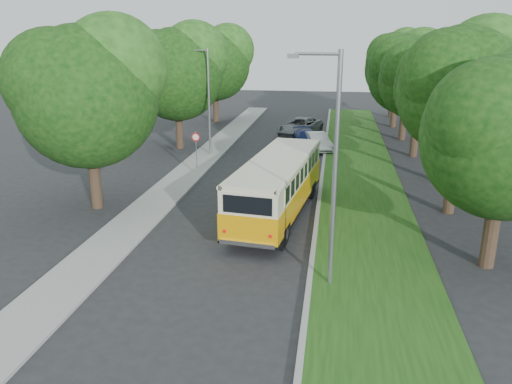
% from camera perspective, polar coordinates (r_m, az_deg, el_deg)
% --- Properties ---
extents(ground, '(120.00, 120.00, 0.00)m').
position_cam_1_polar(ground, '(20.66, -3.58, -6.50)').
color(ground, '#252527').
rests_on(ground, ground).
extents(curb, '(0.20, 70.00, 0.15)m').
position_cam_1_polar(curb, '(24.84, 7.08, -2.18)').
color(curb, gray).
rests_on(curb, ground).
extents(grass_verge, '(4.50, 70.00, 0.13)m').
position_cam_1_polar(grass_verge, '(24.89, 12.49, -2.45)').
color(grass_verge, '#1C4713').
rests_on(grass_verge, ground).
extents(sidewalk, '(2.20, 70.00, 0.12)m').
position_cam_1_polar(sidewalk, '(26.42, -11.44, -1.21)').
color(sidewalk, gray).
rests_on(sidewalk, ground).
extents(treeline, '(24.27, 41.91, 9.46)m').
position_cam_1_polar(treeline, '(36.47, 7.53, 13.54)').
color(treeline, '#332319').
rests_on(treeline, ground).
extents(lamppost_near, '(1.71, 0.16, 8.00)m').
position_cam_1_polar(lamppost_near, '(16.39, 8.72, 3.07)').
color(lamppost_near, gray).
rests_on(lamppost_near, ground).
extents(lamppost_far, '(1.71, 0.16, 7.50)m').
position_cam_1_polar(lamppost_far, '(35.78, -5.57, 10.62)').
color(lamppost_far, gray).
rests_on(lamppost_far, ground).
extents(warning_sign, '(0.56, 0.10, 2.50)m').
position_cam_1_polar(warning_sign, '(32.29, -6.88, 5.49)').
color(warning_sign, gray).
rests_on(warning_sign, ground).
extents(vintage_bus, '(3.74, 10.13, 2.94)m').
position_cam_1_polar(vintage_bus, '(23.69, 2.45, 0.52)').
color(vintage_bus, '#EB9D07').
rests_on(vintage_bus, ground).
extents(car_silver, '(2.85, 4.45, 1.41)m').
position_cam_1_polar(car_silver, '(27.69, 2.25, 1.41)').
color(car_silver, '#ADAEB2').
rests_on(car_silver, ground).
extents(car_white, '(2.57, 4.19, 1.30)m').
position_cam_1_polar(car_white, '(38.22, 7.03, 5.75)').
color(car_white, silver).
rests_on(car_white, ground).
extents(car_blue, '(2.80, 4.59, 1.24)m').
position_cam_1_polar(car_blue, '(39.36, 5.84, 6.09)').
color(car_blue, navy).
rests_on(car_blue, ground).
extents(car_grey, '(4.16, 5.89, 1.49)m').
position_cam_1_polar(car_grey, '(43.77, 5.05, 7.45)').
color(car_grey, slate).
rests_on(car_grey, ground).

